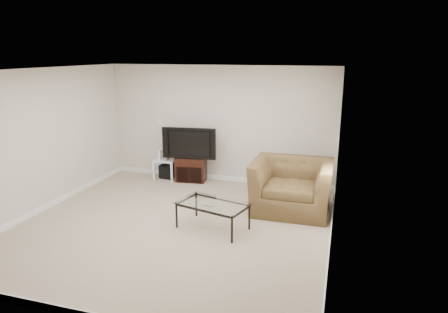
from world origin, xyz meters
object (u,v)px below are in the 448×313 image
(television, at_px, (190,142))
(recliner, at_px, (292,178))
(tv_stand, at_px, (191,169))
(coffee_table, at_px, (213,216))
(side_table, at_px, (166,168))
(subwoofer, at_px, (167,171))

(television, height_order, recliner, recliner)
(recliner, bearing_deg, television, 155.51)
(tv_stand, distance_m, coffee_table, 2.55)
(side_table, distance_m, recliner, 3.16)
(coffee_table, bearing_deg, side_table, 129.68)
(recliner, relative_size, coffee_table, 1.25)
(television, distance_m, side_table, 0.90)
(tv_stand, distance_m, subwoofer, 0.60)
(tv_stand, xyz_separation_m, television, (0.00, -0.03, 0.61))
(tv_stand, distance_m, side_table, 0.62)
(television, bearing_deg, subwoofer, 169.37)
(television, relative_size, coffee_table, 0.98)
(tv_stand, relative_size, side_table, 1.39)
(television, height_order, side_table, television)
(subwoofer, height_order, coffee_table, coffee_table)
(tv_stand, height_order, television, television)
(subwoofer, distance_m, coffee_table, 2.90)
(side_table, xyz_separation_m, recliner, (2.95, -1.08, 0.38))
(subwoofer, bearing_deg, recliner, -20.65)
(tv_stand, height_order, coffee_table, tv_stand)
(subwoofer, relative_size, coffee_table, 0.26)
(television, relative_size, subwoofer, 3.73)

